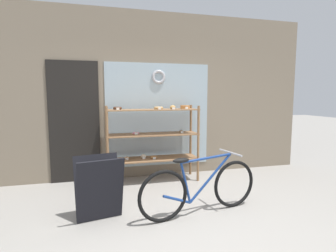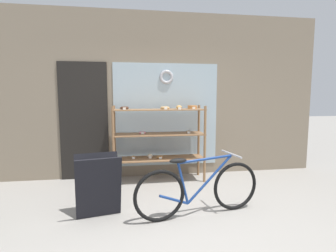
{
  "view_description": "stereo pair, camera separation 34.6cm",
  "coord_description": "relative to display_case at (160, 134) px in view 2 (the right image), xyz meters",
  "views": [
    {
      "loc": [
        -0.85,
        -2.53,
        1.5
      ],
      "look_at": [
        0.01,
        0.8,
        1.11
      ],
      "focal_mm": 28.0,
      "sensor_mm": 36.0,
      "label": 1
    },
    {
      "loc": [
        -0.51,
        -2.59,
        1.5
      ],
      "look_at": [
        0.01,
        0.8,
        1.11
      ],
      "focal_mm": 28.0,
      "sensor_mm": 36.0,
      "label": 2
    }
  ],
  "objects": [
    {
      "name": "sandwich_board",
      "position": [
        -0.93,
        -1.29,
        -0.44
      ],
      "size": [
        0.61,
        0.48,
        0.77
      ],
      "rotation": [
        0.0,
        0.0,
        0.2
      ],
      "color": "black",
      "rests_on": "ground_plane"
    },
    {
      "name": "ground_plane",
      "position": [
        -0.03,
        -1.93,
        -0.83
      ],
      "size": [
        30.0,
        30.0,
        0.0
      ],
      "primitive_type": "plane",
      "color": "gray"
    },
    {
      "name": "display_case",
      "position": [
        0.0,
        0.0,
        0.0
      ],
      "size": [
        1.6,
        0.45,
        1.35
      ],
      "color": "#8E6642",
      "rests_on": "ground_plane"
    },
    {
      "name": "storefront_facade",
      "position": [
        -0.07,
        0.36,
        0.65
      ],
      "size": [
        6.33,
        0.13,
        3.02
      ],
      "color": "gray",
      "rests_on": "ground_plane"
    },
    {
      "name": "bicycle",
      "position": [
        0.32,
        -1.46,
        -0.49
      ],
      "size": [
        1.67,
        0.48,
        0.77
      ],
      "rotation": [
        0.0,
        0.0,
        0.18
      ],
      "color": "black",
      "rests_on": "ground_plane"
    }
  ]
}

